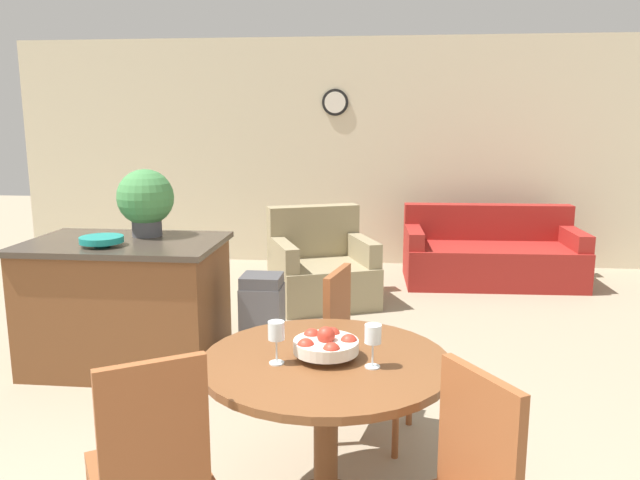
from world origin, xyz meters
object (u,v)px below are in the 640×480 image
object	(u,v)px
fruit_bowl	(326,345)
dining_chair_far_side	(356,348)
potted_plant	(146,200)
wine_glass_left	(276,333)
teal_bowl	(102,240)
trash_bin	(262,322)
wine_glass_right	(373,336)
dining_chair_near_left	(151,461)
armchair	(321,271)
kitchen_island	(127,303)
dining_table	(326,395)
couch	(491,257)

from	to	relation	value
fruit_bowl	dining_chair_far_side	bearing A→B (deg)	82.79
dining_chair_far_side	potted_plant	bearing A→B (deg)	-110.21
potted_plant	wine_glass_left	bearing A→B (deg)	-55.69
teal_bowl	trash_bin	size ratio (longest dim) A/B	0.42
wine_glass_right	potted_plant	bearing A→B (deg)	131.86
wine_glass_left	wine_glass_right	xyz separation A→B (m)	(0.40, 0.00, 0.00)
dining_chair_near_left	armchair	xyz separation A→B (m)	(0.25, 3.80, -0.21)
potted_plant	armchair	size ratio (longest dim) A/B	0.42
fruit_bowl	armchair	xyz separation A→B (m)	(-0.36, 3.33, -0.51)
potted_plant	kitchen_island	bearing A→B (deg)	-116.10
dining_chair_far_side	wine_glass_right	bearing A→B (deg)	20.02
dining_chair_far_side	teal_bowl	distance (m)	1.92
fruit_bowl	armchair	distance (m)	3.38
dining_chair_far_side	armchair	size ratio (longest dim) A/B	0.80
dining_table	trash_bin	xyz separation A→B (m)	(-0.61, 1.64, -0.24)
dining_chair_near_left	potted_plant	world-z (taller)	potted_plant
dining_chair_near_left	teal_bowl	world-z (taller)	teal_bowl
fruit_bowl	potted_plant	xyz separation A→B (m)	(-1.48, 1.80, 0.37)
wine_glass_left	armchair	bearing A→B (deg)	92.75
dining_chair_far_side	kitchen_island	xyz separation A→B (m)	(-1.68, 0.83, -0.05)
wine_glass_right	kitchen_island	distance (m)	2.49
trash_bin	wine_glass_left	bearing A→B (deg)	-76.64
wine_glass_right	dining_table	bearing A→B (deg)	158.77
fruit_bowl	armchair	size ratio (longest dim) A/B	0.24
fruit_bowl	teal_bowl	xyz separation A→B (m)	(-1.65, 1.41, 0.15)
armchair	trash_bin	bearing A→B (deg)	-120.25
dining_table	armchair	bearing A→B (deg)	96.25
kitchen_island	couch	size ratio (longest dim) A/B	0.72
dining_chair_near_left	potted_plant	distance (m)	2.53
wine_glass_right	teal_bowl	xyz separation A→B (m)	(-1.85, 1.49, 0.07)
kitchen_island	trash_bin	xyz separation A→B (m)	(0.98, 0.04, -0.12)
wine_glass_left	potted_plant	size ratio (longest dim) A/B	0.38
dining_chair_near_left	dining_chair_far_side	size ratio (longest dim) A/B	1.00
dining_table	wine_glass_right	size ratio (longest dim) A/B	5.84
fruit_bowl	couch	bearing A→B (deg)	71.80
wine_glass_left	kitchen_island	distance (m)	2.22
dining_table	fruit_bowl	bearing A→B (deg)	96.46
wine_glass_left	armchair	size ratio (longest dim) A/B	0.16
fruit_bowl	trash_bin	distance (m)	1.81
wine_glass_left	kitchen_island	bearing A→B (deg)	129.45
dining_chair_far_side	potted_plant	xyz separation A→B (m)	(-1.58, 1.04, 0.67)
trash_bin	armchair	size ratio (longest dim) A/B	0.59
fruit_bowl	wine_glass_right	bearing A→B (deg)	-21.72
dining_chair_far_side	teal_bowl	world-z (taller)	teal_bowl
wine_glass_right	teal_bowl	bearing A→B (deg)	141.16
dining_chair_far_side	trash_bin	bearing A→B (deg)	-127.96
teal_bowl	trash_bin	world-z (taller)	teal_bowl
dining_table	teal_bowl	world-z (taller)	teal_bowl
wine_glass_left	potted_plant	xyz separation A→B (m)	(-1.28, 1.88, 0.30)
dining_chair_near_left	potted_plant	bearing A→B (deg)	78.98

